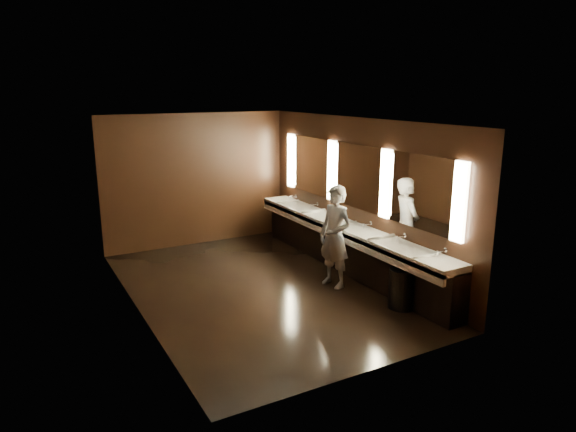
# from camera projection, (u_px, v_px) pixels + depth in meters

# --- Properties ---
(floor) EXTENTS (6.00, 6.00, 0.00)m
(floor) POSITION_uv_depth(u_px,v_px,m) (259.00, 288.00, 8.70)
(floor) COLOR black
(floor) RESTS_ON ground
(ceiling) EXTENTS (4.00, 6.00, 0.02)m
(ceiling) POSITION_uv_depth(u_px,v_px,m) (257.00, 121.00, 8.01)
(ceiling) COLOR #2D2D2B
(ceiling) RESTS_ON wall_back
(wall_back) EXTENTS (4.00, 0.02, 2.80)m
(wall_back) POSITION_uv_depth(u_px,v_px,m) (197.00, 180.00, 10.90)
(wall_back) COLOR black
(wall_back) RESTS_ON floor
(wall_front) EXTENTS (4.00, 0.02, 2.80)m
(wall_front) POSITION_uv_depth(u_px,v_px,m) (373.00, 261.00, 5.81)
(wall_front) COLOR black
(wall_front) RESTS_ON floor
(wall_left) EXTENTS (0.02, 6.00, 2.80)m
(wall_left) POSITION_uv_depth(u_px,v_px,m) (134.00, 223.00, 7.41)
(wall_left) COLOR black
(wall_left) RESTS_ON floor
(wall_right) EXTENTS (0.02, 6.00, 2.80)m
(wall_right) POSITION_uv_depth(u_px,v_px,m) (357.00, 196.00, 9.30)
(wall_right) COLOR black
(wall_right) RESTS_ON floor
(sink_counter) EXTENTS (0.55, 5.40, 1.01)m
(sink_counter) POSITION_uv_depth(u_px,v_px,m) (347.00, 245.00, 9.42)
(sink_counter) COLOR black
(sink_counter) RESTS_ON floor
(mirror_band) EXTENTS (0.06, 5.03, 1.15)m
(mirror_band) POSITION_uv_depth(u_px,v_px,m) (357.00, 177.00, 9.20)
(mirror_band) COLOR #FBEDBD
(mirror_band) RESTS_ON wall_right
(person) EXTENTS (0.55, 0.71, 1.74)m
(person) POSITION_uv_depth(u_px,v_px,m) (335.00, 237.00, 8.62)
(person) COLOR #7B93B8
(person) RESTS_ON floor
(trash_bin) EXTENTS (0.48, 0.48, 0.62)m
(trash_bin) POSITION_uv_depth(u_px,v_px,m) (402.00, 288.00, 7.87)
(trash_bin) COLOR black
(trash_bin) RESTS_ON floor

